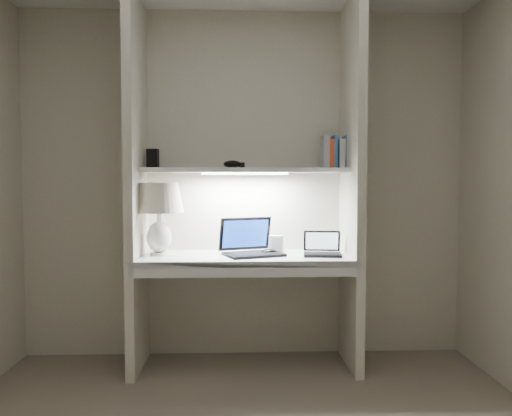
{
  "coord_description": "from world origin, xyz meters",
  "views": [
    {
      "loc": [
        -0.06,
        -2.15,
        1.27
      ],
      "look_at": [
        0.07,
        1.05,
        1.1
      ],
      "focal_mm": 35.0,
      "sensor_mm": 36.0,
      "label": 1
    }
  ],
  "objects_px": {
    "laptop_main": "(250,246)",
    "table_lamp": "(159,206)",
    "book_row": "(337,153)",
    "speaker": "(276,244)",
    "laptop_netbook": "(322,249)"
  },
  "relations": [
    {
      "from": "laptop_main",
      "to": "table_lamp",
      "type": "bearing_deg",
      "value": 160.72
    },
    {
      "from": "speaker",
      "to": "book_row",
      "type": "distance_m",
      "value": 0.77
    },
    {
      "from": "laptop_main",
      "to": "speaker",
      "type": "relative_size",
      "value": 3.74
    },
    {
      "from": "speaker",
      "to": "table_lamp",
      "type": "bearing_deg",
      "value": -152.01
    },
    {
      "from": "table_lamp",
      "to": "book_row",
      "type": "distance_m",
      "value": 1.29
    },
    {
      "from": "laptop_main",
      "to": "laptop_netbook",
      "type": "distance_m",
      "value": 0.49
    },
    {
      "from": "laptop_main",
      "to": "laptop_netbook",
      "type": "xyz_separation_m",
      "value": [
        0.49,
        -0.05,
        -0.02
      ]
    },
    {
      "from": "book_row",
      "to": "table_lamp",
      "type": "bearing_deg",
      "value": -175.5
    },
    {
      "from": "laptop_netbook",
      "to": "book_row",
      "type": "bearing_deg",
      "value": 55.43
    },
    {
      "from": "laptop_main",
      "to": "laptop_netbook",
      "type": "bearing_deg",
      "value": -26.05
    },
    {
      "from": "laptop_main",
      "to": "speaker",
      "type": "bearing_deg",
      "value": 0.47
    },
    {
      "from": "laptop_main",
      "to": "book_row",
      "type": "height_order",
      "value": "book_row"
    },
    {
      "from": "laptop_netbook",
      "to": "speaker",
      "type": "relative_size",
      "value": 2.22
    },
    {
      "from": "table_lamp",
      "to": "laptop_main",
      "type": "bearing_deg",
      "value": 1.04
    },
    {
      "from": "table_lamp",
      "to": "book_row",
      "type": "relative_size",
      "value": 2.17
    }
  ]
}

